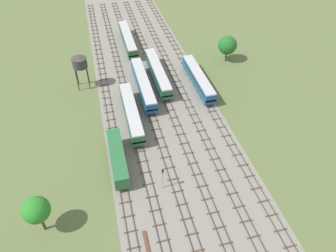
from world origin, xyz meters
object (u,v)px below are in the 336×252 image
at_px(passenger_coach_centre_far, 158,72).
at_px(water_tower, 79,62).
at_px(passenger_coach_centre_left_farther, 128,39).
at_px(signal_post_near, 163,176).
at_px(diesel_railcar_right_mid, 198,78).
at_px(freight_boxcar_far_left_nearest, 118,157).
at_px(diesel_railcar_left_near, 131,112).
at_px(signal_post_nearest, 136,38).
at_px(passenger_coach_centre_left_midfar, 143,84).

xyz_separation_m(passenger_coach_centre_far, water_tower, (-20.08, 1.87, 4.83)).
distance_m(passenger_coach_centre_left_farther, signal_post_near, 58.67).
bearing_deg(diesel_railcar_right_mid, water_tower, 166.00).
xyz_separation_m(passenger_coach_centre_far, passenger_coach_centre_left_farther, (-4.91, 22.15, 0.00)).
height_order(freight_boxcar_far_left_nearest, diesel_railcar_left_near, diesel_railcar_left_near).
height_order(freight_boxcar_far_left_nearest, water_tower, water_tower).
bearing_deg(signal_post_nearest, passenger_coach_centre_left_midfar, -95.46).
height_order(passenger_coach_centre_left_midfar, signal_post_near, signal_post_near).
height_order(diesel_railcar_left_near, signal_post_near, signal_post_near).
bearing_deg(diesel_railcar_right_mid, signal_post_near, -119.11).
height_order(passenger_coach_centre_far, signal_post_nearest, signal_post_nearest).
relative_size(passenger_coach_centre_left_farther, signal_post_nearest, 4.51).
bearing_deg(passenger_coach_centre_left_midfar, diesel_railcar_right_mid, -4.10).
bearing_deg(passenger_coach_centre_left_farther, signal_post_nearest, -21.57).
bearing_deg(passenger_coach_centre_left_midfar, freight_boxcar_far_left_nearest, -112.01).
bearing_deg(diesel_railcar_left_near, passenger_coach_centre_far, 57.62).
bearing_deg(signal_post_nearest, diesel_railcar_right_mid, -65.35).
xyz_separation_m(diesel_railcar_right_mid, passenger_coach_centre_far, (-9.82, 5.59, 0.02)).
bearing_deg(water_tower, signal_post_nearest, 47.62).
distance_m(diesel_railcar_right_mid, signal_post_nearest, 29.45).
bearing_deg(passenger_coach_centre_left_farther, diesel_railcar_left_near, -97.44).
distance_m(diesel_railcar_left_near, passenger_coach_centre_left_farther, 37.96).
bearing_deg(signal_post_near, freight_boxcar_far_left_nearest, 133.91).
height_order(freight_boxcar_far_left_nearest, passenger_coach_centre_left_midfar, passenger_coach_centre_left_midfar).
relative_size(passenger_coach_centre_left_midfar, signal_post_near, 3.96).
distance_m(water_tower, signal_post_nearest, 26.49).
relative_size(passenger_coach_centre_far, water_tower, 2.42).
bearing_deg(freight_boxcar_far_left_nearest, diesel_railcar_left_near, 69.79).
xyz_separation_m(passenger_coach_centre_left_midfar, signal_post_nearest, (2.46, 25.71, 0.51)).
bearing_deg(passenger_coach_centre_left_midfar, water_tower, 157.12).
distance_m(diesel_railcar_left_near, passenger_coach_centre_left_midfar, 12.01).
relative_size(water_tower, signal_post_near, 1.63).
height_order(water_tower, signal_post_near, water_tower).
height_order(passenger_coach_centre_left_farther, signal_post_near, signal_post_near).
bearing_deg(diesel_railcar_left_near, diesel_railcar_right_mid, 26.75).
bearing_deg(diesel_railcar_left_near, signal_post_nearest, 78.64).
distance_m(passenger_coach_centre_far, signal_post_nearest, 21.33).
bearing_deg(freight_boxcar_far_left_nearest, signal_post_near, -46.09).
distance_m(freight_boxcar_far_left_nearest, passenger_coach_centre_left_midfar, 26.20).
bearing_deg(diesel_railcar_right_mid, diesel_railcar_left_near, -153.25).
xyz_separation_m(diesel_railcar_right_mid, signal_post_near, (-17.19, -30.88, 0.92)).
xyz_separation_m(signal_post_nearest, signal_post_near, (-4.91, -57.64, 0.39)).
distance_m(diesel_railcar_left_near, water_tower, 20.74).
height_order(diesel_railcar_right_mid, passenger_coach_centre_far, same).
bearing_deg(passenger_coach_centre_left_midfar, passenger_coach_centre_left_farther, 90.00).
height_order(diesel_railcar_left_near, water_tower, water_tower).
xyz_separation_m(freight_boxcar_far_left_nearest, diesel_railcar_right_mid, (24.56, 23.23, 0.15)).
xyz_separation_m(water_tower, signal_post_nearest, (17.62, 19.31, -4.32)).
xyz_separation_m(passenger_coach_centre_far, signal_post_nearest, (-2.46, 21.18, 0.51)).
xyz_separation_m(diesel_railcar_left_near, signal_post_nearest, (7.37, 36.67, 0.53)).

